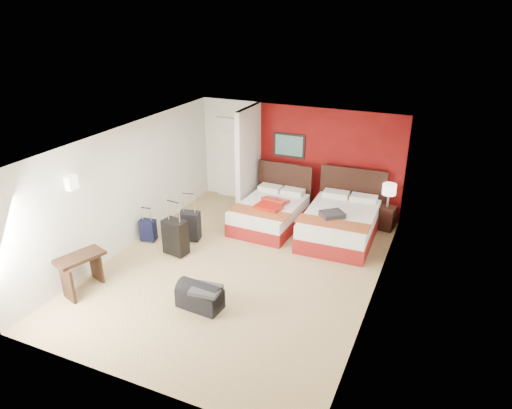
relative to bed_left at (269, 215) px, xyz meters
The scene contains 17 objects.
ground 1.95m from the bed_left, 84.79° to the right, with size 6.50×6.50×0.00m, color tan.
room_walls 1.65m from the bed_left, 157.64° to the right, with size 5.02×6.52×2.50m.
red_accent_panel 1.87m from the bed_left, 54.67° to the left, with size 3.50×0.04×2.50m, color maroon.
partition_wall 1.45m from the bed_left, 140.26° to the left, with size 0.12×1.20×2.50m, color silver.
entry_door 2.16m from the bed_left, 140.99° to the left, with size 0.82×0.06×2.05m, color silver.
bed_left is the anchor object (origin of this frame).
bed_right 1.60m from the bed_left, ahead, with size 1.43×2.04×0.61m, color silver.
red_suitcase_open 0.35m from the bed_left, 45.00° to the right, with size 0.55×0.76×0.10m, color #AE1B0E.
jacket_bundle 1.57m from the bed_left, 10.11° to the right, with size 0.46×0.36×0.11m, color #333337.
nightstand 2.60m from the bed_left, 20.97° to the left, with size 0.38×0.38×0.53m, color black.
table_lamp 2.65m from the bed_left, 20.97° to the left, with size 0.30×0.30×0.53m, color white.
suitcase_black 2.30m from the bed_left, 122.09° to the right, with size 0.47×0.30×0.71m, color black.
suitcase_charcoal 1.83m from the bed_left, 134.48° to the right, with size 0.42×0.26×0.61m, color black.
suitcase_navy 2.68m from the bed_left, 140.42° to the right, with size 0.33×0.20×0.46m, color black.
duffel_bag 3.33m from the bed_left, 87.94° to the right, with size 0.74×0.40×0.38m, color black.
jacket_draped 3.39m from the bed_left, 85.43° to the right, with size 0.47×0.40×0.06m, color #35353A.
desk 4.21m from the bed_left, 118.62° to the right, with size 0.41×0.82×0.68m, color black.
Camera 1 is at (3.42, -7.00, 4.68)m, focal length 32.99 mm.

